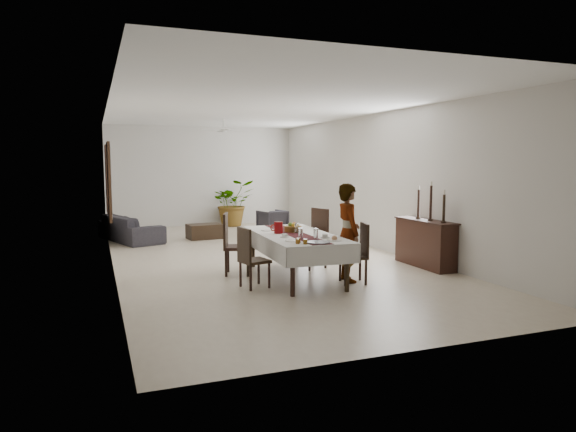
{
  "coord_description": "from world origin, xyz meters",
  "views": [
    {
      "loc": [
        -3.29,
        -10.58,
        2.06
      ],
      "look_at": [
        0.1,
        -1.62,
        1.05
      ],
      "focal_mm": 32.0,
      "sensor_mm": 36.0,
      "label": 1
    }
  ],
  "objects": [
    {
      "name": "floor",
      "position": [
        0.0,
        0.0,
        0.0
      ],
      "size": [
        6.0,
        12.0,
        0.0
      ],
      "primitive_type": "cube",
      "color": "beige",
      "rests_on": "ground"
    },
    {
      "name": "ceiling",
      "position": [
        0.0,
        0.0,
        3.2
      ],
      "size": [
        6.0,
        12.0,
        0.02
      ],
      "primitive_type": "cube",
      "color": "white",
      "rests_on": "wall_back"
    },
    {
      "name": "wall_back",
      "position": [
        0.0,
        6.0,
        1.6
      ],
      "size": [
        6.0,
        0.02,
        3.2
      ],
      "primitive_type": "cube",
      "color": "silver",
      "rests_on": "floor"
    },
    {
      "name": "wall_front",
      "position": [
        0.0,
        -6.0,
        1.6
      ],
      "size": [
        6.0,
        0.02,
        3.2
      ],
      "primitive_type": "cube",
      "color": "silver",
      "rests_on": "floor"
    },
    {
      "name": "wall_left",
      "position": [
        -3.0,
        0.0,
        1.6
      ],
      "size": [
        0.02,
        12.0,
        3.2
      ],
      "primitive_type": "cube",
      "color": "silver",
      "rests_on": "floor"
    },
    {
      "name": "wall_right",
      "position": [
        3.0,
        0.0,
        1.6
      ],
      "size": [
        0.02,
        12.0,
        3.2
      ],
      "primitive_type": "cube",
      "color": "silver",
      "rests_on": "floor"
    },
    {
      "name": "dining_table_top",
      "position": [
        0.01,
        -2.21,
        0.76
      ],
      "size": [
        1.13,
        2.54,
        0.05
      ],
      "primitive_type": "cube",
      "rotation": [
        0.0,
        0.0,
        -0.04
      ],
      "color": "black",
      "rests_on": "table_leg_fl"
    },
    {
      "name": "table_leg_fl",
      "position": [
        -0.49,
        -3.38,
        0.37
      ],
      "size": [
        0.08,
        0.08,
        0.73
      ],
      "primitive_type": "cylinder",
      "rotation": [
        0.0,
        0.0,
        -0.04
      ],
      "color": "black",
      "rests_on": "floor"
    },
    {
      "name": "table_leg_fr",
      "position": [
        0.42,
        -3.42,
        0.37
      ],
      "size": [
        0.08,
        0.08,
        0.73
      ],
      "primitive_type": "cylinder",
      "rotation": [
        0.0,
        0.0,
        -0.04
      ],
      "color": "black",
      "rests_on": "floor"
    },
    {
      "name": "table_leg_bl",
      "position": [
        -0.41,
        -1.01,
        0.37
      ],
      "size": [
        0.08,
        0.08,
        0.73
      ],
      "primitive_type": "cylinder",
      "rotation": [
        0.0,
        0.0,
        -0.04
      ],
      "color": "black",
      "rests_on": "floor"
    },
    {
      "name": "table_leg_br",
      "position": [
        0.51,
        -1.04,
        0.37
      ],
      "size": [
        0.08,
        0.08,
        0.73
      ],
      "primitive_type": "cylinder",
      "rotation": [
        0.0,
        0.0,
        -0.04
      ],
      "color": "black",
      "rests_on": "floor"
    },
    {
      "name": "tablecloth_top",
      "position": [
        0.01,
        -2.21,
        0.79
      ],
      "size": [
        1.33,
        2.73,
        0.01
      ],
      "primitive_type": "cube",
      "rotation": [
        0.0,
        0.0,
        -0.04
      ],
      "color": "silver",
      "rests_on": "dining_table_top"
    },
    {
      "name": "tablecloth_drape_left",
      "position": [
        -0.6,
        -2.19,
        0.64
      ],
      "size": [
        0.11,
        2.69,
        0.31
      ],
      "primitive_type": "cube",
      "rotation": [
        0.0,
        0.0,
        -0.04
      ],
      "color": "silver",
      "rests_on": "dining_table_top"
    },
    {
      "name": "tablecloth_drape_right",
      "position": [
        0.62,
        -2.23,
        0.64
      ],
      "size": [
        0.11,
        2.69,
        0.31
      ],
      "primitive_type": "cube",
      "rotation": [
        0.0,
        0.0,
        -0.04
      ],
      "color": "white",
      "rests_on": "dining_table_top"
    },
    {
      "name": "tablecloth_drape_near",
      "position": [
        -0.04,
        -3.55,
        0.64
      ],
      "size": [
        1.23,
        0.05,
        0.31
      ],
      "primitive_type": "cube",
      "rotation": [
        0.0,
        0.0,
        -0.04
      ],
      "color": "silver",
      "rests_on": "dining_table_top"
    },
    {
      "name": "tablecloth_drape_far",
      "position": [
        0.06,
        -0.87,
        0.64
      ],
      "size": [
        1.23,
        0.05,
        0.31
      ],
      "primitive_type": "cube",
      "rotation": [
        0.0,
        0.0,
        -0.04
      ],
      "color": "silver",
      "rests_on": "dining_table_top"
    },
    {
      "name": "table_runner",
      "position": [
        0.01,
        -2.21,
        0.8
      ],
      "size": [
        0.46,
        2.62,
        0.0
      ],
      "primitive_type": "cube",
      "rotation": [
        0.0,
        0.0,
        -0.04
      ],
      "color": "#50161A",
      "rests_on": "tablecloth_top"
    },
    {
      "name": "red_pitcher",
      "position": [
        -0.25,
        -2.05,
        0.9
      ],
      "size": [
        0.16,
        0.16,
        0.21
      ],
      "primitive_type": "cylinder",
      "rotation": [
        0.0,
        0.0,
        -0.04
      ],
      "color": "maroon",
      "rests_on": "tablecloth_top"
    },
    {
      "name": "pitcher_handle",
      "position": [
        -0.34,
        -2.04,
        0.9
      ],
      "size": [
        0.13,
        0.03,
        0.13
      ],
      "primitive_type": "torus",
      "rotation": [
        1.57,
        0.0,
        -0.04
      ],
      "color": "maroon",
      "rests_on": "red_pitcher"
    },
    {
      "name": "wine_glass_near",
      "position": [
        0.11,
        -2.89,
        0.88
      ],
      "size": [
        0.07,
        0.07,
        0.18
      ],
      "primitive_type": "cylinder",
      "color": "silver",
      "rests_on": "tablecloth_top"
    },
    {
      "name": "wine_glass_mid",
      "position": [
        -0.12,
        -2.78,
        0.88
      ],
      "size": [
        0.07,
        0.07,
        0.18
      ],
      "primitive_type": "cylinder",
      "color": "silver",
      "rests_on": "tablecloth_top"
    },
    {
      "name": "wine_glass_far",
      "position": [
        0.06,
        -2.16,
        0.88
      ],
      "size": [
        0.07,
        0.07,
        0.18
      ],
      "primitive_type": "cylinder",
      "color": "white",
      "rests_on": "tablecloth_top"
    },
    {
      "name": "teacup_right",
      "position": [
        0.3,
        -2.85,
        0.83
      ],
      "size": [
        0.09,
        0.09,
        0.06
      ],
      "primitive_type": "cylinder",
      "color": "silver",
      "rests_on": "saucer_right"
    },
    {
      "name": "saucer_right",
      "position": [
        0.3,
        -2.85,
        0.8
      ],
      "size": [
        0.16,
        0.16,
        0.01
      ],
      "primitive_type": "cylinder",
      "color": "silver",
      "rests_on": "tablecloth_top"
    },
    {
      "name": "teacup_left",
      "position": [
        -0.32,
        -2.57,
        0.83
      ],
      "size": [
        0.09,
        0.09,
        0.06
      ],
      "primitive_type": "cylinder",
      "color": "silver",
      "rests_on": "saucer_left"
    },
    {
      "name": "saucer_left",
      "position": [
        -0.32,
        -2.57,
        0.8
      ],
      "size": [
        0.16,
        0.16,
        0.01
      ],
      "primitive_type": "cylinder",
      "color": "silver",
      "rests_on": "tablecloth_top"
    },
    {
      "name": "plate_near_right",
      "position": [
        0.32,
        -3.16,
        0.8
      ],
      "size": [
        0.25,
        0.25,
        0.02
      ],
      "primitive_type": "cylinder",
      "color": "white",
      "rests_on": "tablecloth_top"
    },
    {
      "name": "bread_near_right",
      "position": [
        0.32,
        -3.16,
        0.83
      ],
      "size": [
        0.09,
        0.09,
        0.09
      ],
      "primitive_type": "sphere",
      "color": "tan",
      "rests_on": "plate_near_right"
    },
    {
      "name": "plate_near_left",
      "position": [
        -0.33,
        -2.98,
        0.8
      ],
      "size": [
        0.25,
        0.25,
        0.02
      ],
      "primitive_type": "cylinder",
      "color": "white",
      "rests_on": "tablecloth_top"
    },
    {
      "name": "plate_far_left",
      "position": [
        -0.31,
        -1.63,
        0.8
      ],
      "size": [
        0.25,
        0.25,
        0.02
      ],
      "primitive_type": "cylinder",
      "color": "white",
      "rests_on": "tablecloth_top"
    },
    {
      "name": "serving_tray",
      "position": [
        -0.03,
        -3.31,
        0.8
      ],
      "size": [
        0.38,
        0.38,
        0.02
      ],
      "primitive_type": "cylinder",
      "color": "#404045",
      "rests_on": "tablecloth_top"
    },
    {
      "name": "jam_jar_a",
      "position": [
        -0.26,
        -3.33,
        0.83
      ],
      "size": [
        0.07,
        0.07,
        0.08
      ],
      "primitive_type": "cylinder",
      "color": "brown",
      "rests_on": "tablecloth_top"
    },
    {
      "name": "jam_jar_b",
      "position": [
        -0.36,
        -3.26,
        0.83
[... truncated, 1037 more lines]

